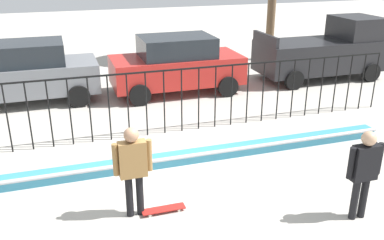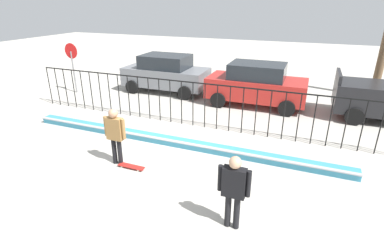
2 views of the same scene
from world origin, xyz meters
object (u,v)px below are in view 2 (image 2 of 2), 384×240
at_px(camera_operator, 234,186).
at_px(parked_car_red, 256,84).
at_px(skateboarder, 115,132).
at_px(parked_car_gray, 166,73).
at_px(skateboard, 131,166).
at_px(stop_sign, 72,61).

xyz_separation_m(camera_operator, parked_car_red, (-1.02, 8.05, -0.03)).
distance_m(skateboarder, parked_car_red, 7.27).
relative_size(camera_operator, parked_car_gray, 0.39).
bearing_deg(camera_operator, skateboard, -2.83).
xyz_separation_m(camera_operator, parked_car_gray, (-5.74, 8.50, -0.03)).
relative_size(parked_car_gray, stop_sign, 1.72).
bearing_deg(stop_sign, parked_car_red, 9.02).
bearing_deg(camera_operator, skateboarder, -1.40).
relative_size(skateboarder, stop_sign, 0.68).
height_order(camera_operator, parked_car_red, parked_car_red).
relative_size(skateboarder, camera_operator, 1.02).
distance_m(skateboard, parked_car_red, 7.24).
bearing_deg(parked_car_red, skateboarder, -114.21).
bearing_deg(skateboard, parked_car_red, 80.26).
bearing_deg(skateboarder, parked_car_gray, 108.81).
xyz_separation_m(skateboard, camera_operator, (3.24, -1.22, 0.94)).
bearing_deg(parked_car_gray, skateboard, -69.76).
bearing_deg(parked_car_gray, camera_operator, -54.70).
bearing_deg(parked_car_red, camera_operator, -85.05).
relative_size(parked_car_red, stop_sign, 1.72).
bearing_deg(skateboarder, camera_operator, -15.91).
relative_size(skateboarder, parked_car_gray, 0.39).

